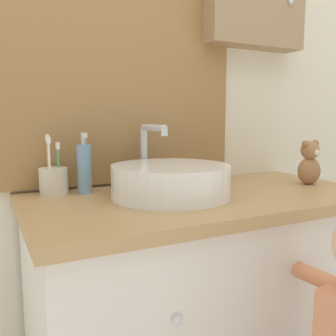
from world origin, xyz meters
TOP-DOWN VIEW (x-y plane):
  - wall_back at (0.01, 0.62)m, footprint 3.20×0.18m
  - vanity_counter at (0.00, 0.31)m, footprint 1.12×0.59m
  - sink_basin at (-0.12, 0.32)m, footprint 0.37×0.42m
  - toothbrush_holder at (-0.44, 0.52)m, footprint 0.09×0.09m
  - soap_dispenser at (-0.35, 0.49)m, footprint 0.05×0.05m
  - teddy_bear at (0.43, 0.29)m, footprint 0.09×0.08m

SIDE VIEW (x-z plane):
  - vanity_counter at x=0.00m, z-range 0.00..0.80m
  - toothbrush_holder at x=-0.44m, z-range 0.75..0.94m
  - sink_basin at x=-0.12m, z-range 0.74..0.96m
  - teddy_bear at x=0.43m, z-range 0.79..0.95m
  - soap_dispenser at x=-0.35m, z-range 0.78..0.97m
  - wall_back at x=0.01m, z-range 0.03..2.53m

